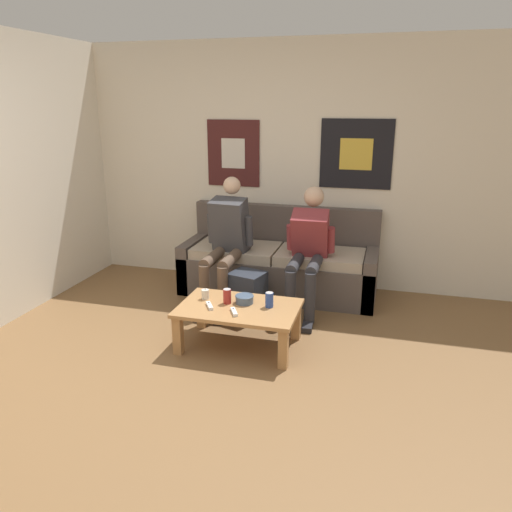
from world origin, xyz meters
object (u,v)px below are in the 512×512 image
person_seated_adult (226,239)px  game_controller_near_right (210,306)px  pillar_candle (205,294)px  drink_can_blue (269,300)px  coffee_table (239,313)px  drink_can_red (227,296)px  game_controller_near_left (234,312)px  ceramic_bowl (244,299)px  person_seated_teen (308,246)px  couch (279,265)px  backpack (247,296)px

person_seated_adult → game_controller_near_right: (0.18, -0.96, -0.30)m
pillar_candle → drink_can_blue: bearing=-2.7°
coffee_table → person_seated_adult: size_ratio=0.79×
drink_can_red → game_controller_near_left: size_ratio=0.87×
ceramic_bowl → drink_can_blue: drink_can_blue is taller
person_seated_teen → game_controller_near_left: (-0.40, -1.07, -0.27)m
person_seated_teen → drink_can_blue: bearing=-100.4°
game_controller_near_left → couch: bearing=88.4°
pillar_candle → backpack: bearing=67.0°
drink_can_red → game_controller_near_left: 0.22m
game_controller_near_left → game_controller_near_right: same height
drink_can_blue → game_controller_near_right: bearing=-164.1°
coffee_table → game_controller_near_right: (-0.22, -0.07, 0.07)m
coffee_table → backpack: bearing=100.1°
backpack → ceramic_bowl: (0.13, -0.51, 0.18)m
ceramic_bowl → couch: bearing=89.1°
drink_can_blue → backpack: bearing=123.0°
person_seated_teen → ceramic_bowl: person_seated_teen is taller
ceramic_bowl → drink_can_red: (-0.14, -0.04, 0.02)m
couch → drink_can_red: couch is taller
game_controller_near_right → coffee_table: bearing=18.5°
ceramic_bowl → coffee_table: bearing=-105.9°
person_seated_adult → game_controller_near_right: person_seated_adult is taller
drink_can_red → game_controller_near_left: (0.12, -0.18, -0.05)m
coffee_table → ceramic_bowl: (0.02, 0.08, 0.10)m
ceramic_bowl → drink_can_red: bearing=-162.5°
couch → coffee_table: couch is taller
person_seated_adult → game_controller_near_left: size_ratio=8.62×
coffee_table → drink_can_blue: size_ratio=7.80×
pillar_candle → person_seated_adult: bearing=95.7°
coffee_table → person_seated_teen: person_seated_teen is taller
couch → ceramic_bowl: size_ratio=12.90×
pillar_candle → drink_can_blue: (0.56, -0.03, 0.02)m
couch → game_controller_near_right: (-0.27, -1.37, 0.07)m
backpack → person_seated_adult: bearing=134.9°
ceramic_bowl → pillar_candle: size_ratio=1.67×
couch → ceramic_bowl: bearing=-90.9°
game_controller_near_right → drink_can_red: bearing=45.8°
drink_can_blue → game_controller_near_left: size_ratio=0.87×
person_seated_adult → game_controller_near_left: bearing=-68.5°
drink_can_red → drink_can_blue: bearing=2.8°
couch → drink_can_red: bearing=-97.0°
pillar_candle → game_controller_near_left: size_ratio=0.65×
person_seated_adult → game_controller_near_left: person_seated_adult is taller
person_seated_teen → pillar_candle: size_ratio=12.43×
backpack → drink_can_red: size_ratio=3.45×
person_seated_teen → ceramic_bowl: bearing=-114.0°
drink_can_red → pillar_candle: bearing=168.0°
coffee_table → game_controller_near_right: game_controller_near_right is taller
couch → drink_can_blue: (0.20, -1.24, 0.12)m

